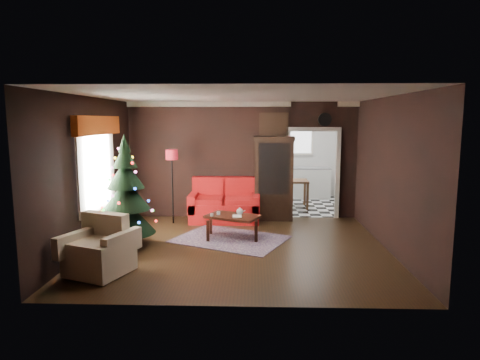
{
  "coord_description": "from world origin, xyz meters",
  "views": [
    {
      "loc": [
        0.28,
        -7.57,
        2.38
      ],
      "look_at": [
        0.0,
        0.9,
        1.15
      ],
      "focal_mm": 31.28,
      "sensor_mm": 36.0,
      "label": 1
    }
  ],
  "objects_px": {
    "curio_cabinet": "(273,180)",
    "floor_lamp": "(172,188)",
    "wall_clock": "(325,119)",
    "christmas_tree": "(126,192)",
    "kitchen_table": "(295,194)",
    "armchair": "(99,245)",
    "coffee_table": "(233,226)",
    "teapot": "(240,211)",
    "loveseat": "(225,200)"
  },
  "relations": [
    {
      "from": "christmas_tree",
      "to": "wall_clock",
      "type": "bearing_deg",
      "value": 31.39
    },
    {
      "from": "wall_clock",
      "to": "armchair",
      "type": "bearing_deg",
      "value": -136.18
    },
    {
      "from": "loveseat",
      "to": "curio_cabinet",
      "type": "xyz_separation_m",
      "value": [
        1.15,
        0.22,
        0.45
      ]
    },
    {
      "from": "loveseat",
      "to": "teapot",
      "type": "distance_m",
      "value": 1.45
    },
    {
      "from": "loveseat",
      "to": "armchair",
      "type": "height_order",
      "value": "loveseat"
    },
    {
      "from": "christmas_tree",
      "to": "coffee_table",
      "type": "distance_m",
      "value": 2.2
    },
    {
      "from": "loveseat",
      "to": "coffee_table",
      "type": "distance_m",
      "value": 1.47
    },
    {
      "from": "curio_cabinet",
      "to": "floor_lamp",
      "type": "height_order",
      "value": "curio_cabinet"
    },
    {
      "from": "coffee_table",
      "to": "teapot",
      "type": "height_order",
      "value": "teapot"
    },
    {
      "from": "floor_lamp",
      "to": "coffee_table",
      "type": "height_order",
      "value": "floor_lamp"
    },
    {
      "from": "floor_lamp",
      "to": "christmas_tree",
      "type": "height_order",
      "value": "christmas_tree"
    },
    {
      "from": "armchair",
      "to": "coffee_table",
      "type": "distance_m",
      "value": 2.84
    },
    {
      "from": "floor_lamp",
      "to": "teapot",
      "type": "relative_size",
      "value": 11.39
    },
    {
      "from": "coffee_table",
      "to": "kitchen_table",
      "type": "distance_m",
      "value": 3.44
    },
    {
      "from": "coffee_table",
      "to": "curio_cabinet",
      "type": "bearing_deg",
      "value": 61.67
    },
    {
      "from": "wall_clock",
      "to": "kitchen_table",
      "type": "relative_size",
      "value": 0.43
    },
    {
      "from": "coffee_table",
      "to": "wall_clock",
      "type": "distance_m",
      "value": 3.5
    },
    {
      "from": "christmas_tree",
      "to": "kitchen_table",
      "type": "height_order",
      "value": "christmas_tree"
    },
    {
      "from": "loveseat",
      "to": "coffee_table",
      "type": "relative_size",
      "value": 1.66
    },
    {
      "from": "kitchen_table",
      "to": "curio_cabinet",
      "type": "bearing_deg",
      "value": -114.44
    },
    {
      "from": "christmas_tree",
      "to": "teapot",
      "type": "height_order",
      "value": "christmas_tree"
    },
    {
      "from": "floor_lamp",
      "to": "teapot",
      "type": "distance_m",
      "value": 1.98
    },
    {
      "from": "kitchen_table",
      "to": "armchair",
      "type": "bearing_deg",
      "value": -124.26
    },
    {
      "from": "armchair",
      "to": "wall_clock",
      "type": "xyz_separation_m",
      "value": [
        4.05,
        3.88,
        1.92
      ]
    },
    {
      "from": "christmas_tree",
      "to": "armchair",
      "type": "bearing_deg",
      "value": -90.4
    },
    {
      "from": "christmas_tree",
      "to": "kitchen_table",
      "type": "relative_size",
      "value": 2.67
    },
    {
      "from": "wall_clock",
      "to": "kitchen_table",
      "type": "height_order",
      "value": "wall_clock"
    },
    {
      "from": "curio_cabinet",
      "to": "floor_lamp",
      "type": "bearing_deg",
      "value": -168.81
    },
    {
      "from": "floor_lamp",
      "to": "kitchen_table",
      "type": "height_order",
      "value": "floor_lamp"
    },
    {
      "from": "coffee_table",
      "to": "kitchen_table",
      "type": "height_order",
      "value": "kitchen_table"
    },
    {
      "from": "curio_cabinet",
      "to": "teapot",
      "type": "xyz_separation_m",
      "value": [
        -0.75,
        -1.61,
        -0.4
      ]
    },
    {
      "from": "armchair",
      "to": "kitchen_table",
      "type": "distance_m",
      "value": 6.21
    },
    {
      "from": "curio_cabinet",
      "to": "teapot",
      "type": "height_order",
      "value": "curio_cabinet"
    },
    {
      "from": "floor_lamp",
      "to": "teapot",
      "type": "xyz_separation_m",
      "value": [
        1.58,
        -1.15,
        -0.28
      ]
    },
    {
      "from": "curio_cabinet",
      "to": "floor_lamp",
      "type": "xyz_separation_m",
      "value": [
        -2.33,
        -0.46,
        -0.12
      ]
    },
    {
      "from": "loveseat",
      "to": "kitchen_table",
      "type": "height_order",
      "value": "loveseat"
    },
    {
      "from": "loveseat",
      "to": "wall_clock",
      "type": "xyz_separation_m",
      "value": [
        2.35,
        0.4,
        1.88
      ]
    },
    {
      "from": "armchair",
      "to": "kitchen_table",
      "type": "bearing_deg",
      "value": 77.19
    },
    {
      "from": "loveseat",
      "to": "teapot",
      "type": "height_order",
      "value": "loveseat"
    },
    {
      "from": "curio_cabinet",
      "to": "wall_clock",
      "type": "relative_size",
      "value": 5.94
    },
    {
      "from": "armchair",
      "to": "coffee_table",
      "type": "relative_size",
      "value": 0.86
    },
    {
      "from": "curio_cabinet",
      "to": "kitchen_table",
      "type": "relative_size",
      "value": 2.53
    },
    {
      "from": "loveseat",
      "to": "kitchen_table",
      "type": "bearing_deg",
      "value": 42.51
    },
    {
      "from": "loveseat",
      "to": "christmas_tree",
      "type": "bearing_deg",
      "value": -129.25
    },
    {
      "from": "christmas_tree",
      "to": "kitchen_table",
      "type": "distance_m",
      "value": 5.14
    },
    {
      "from": "coffee_table",
      "to": "kitchen_table",
      "type": "bearing_deg",
      "value": 63.44
    },
    {
      "from": "loveseat",
      "to": "teapot",
      "type": "bearing_deg",
      "value": -73.89
    },
    {
      "from": "armchair",
      "to": "coffee_table",
      "type": "height_order",
      "value": "armchair"
    },
    {
      "from": "teapot",
      "to": "floor_lamp",
      "type": "bearing_deg",
      "value": 143.91
    },
    {
      "from": "wall_clock",
      "to": "curio_cabinet",
      "type": "bearing_deg",
      "value": -171.47
    }
  ]
}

